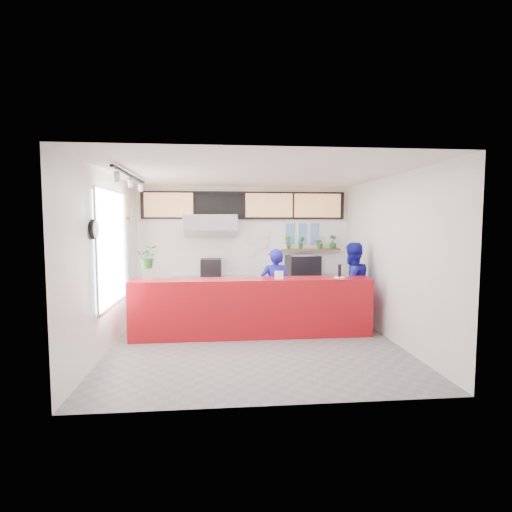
% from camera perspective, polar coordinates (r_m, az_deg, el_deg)
% --- Properties ---
extents(floor, '(5.00, 5.00, 0.00)m').
position_cam_1_polar(floor, '(7.34, -0.26, -12.23)').
color(floor, slate).
rests_on(floor, ground).
extents(ceiling, '(5.00, 5.00, 0.00)m').
position_cam_1_polar(ceiling, '(7.06, -0.26, 11.72)').
color(ceiling, silver).
extents(wall_back, '(5.00, 0.00, 5.00)m').
position_cam_1_polar(wall_back, '(9.53, -1.64, 0.90)').
color(wall_back, white).
rests_on(wall_back, ground).
extents(wall_left, '(0.00, 5.00, 5.00)m').
position_cam_1_polar(wall_left, '(7.26, -20.33, -0.63)').
color(wall_left, white).
rests_on(wall_left, ground).
extents(wall_right, '(0.00, 5.00, 5.00)m').
position_cam_1_polar(wall_right, '(7.69, 18.64, -0.29)').
color(wall_right, white).
rests_on(wall_right, ground).
extents(service_counter, '(4.50, 0.60, 1.10)m').
position_cam_1_polar(service_counter, '(7.58, -0.54, -7.37)').
color(service_counter, '#AB0C14').
rests_on(service_counter, ground).
extents(cream_band, '(5.00, 0.02, 0.80)m').
position_cam_1_polar(cream_band, '(9.51, -1.66, 7.53)').
color(cream_band, beige).
rests_on(cream_band, wall_back).
extents(prep_bench, '(1.80, 0.60, 0.90)m').
position_cam_1_polar(prep_bench, '(9.34, -6.43, -5.70)').
color(prep_bench, '#B2B5BA').
rests_on(prep_bench, ground).
extents(panini_oven, '(0.47, 0.47, 0.42)m').
position_cam_1_polar(panini_oven, '(9.24, -6.42, -1.69)').
color(panini_oven, black).
rests_on(panini_oven, prep_bench).
extents(extraction_hood, '(1.20, 0.70, 0.35)m').
position_cam_1_polar(extraction_hood, '(9.14, -6.53, 4.78)').
color(extraction_hood, '#B2B5BA').
rests_on(extraction_hood, ceiling).
extents(hood_lip, '(1.20, 0.69, 0.31)m').
position_cam_1_polar(hood_lip, '(9.14, -6.52, 3.53)').
color(hood_lip, '#B2B5BA').
rests_on(hood_lip, ceiling).
extents(right_bench, '(1.80, 0.60, 0.90)m').
position_cam_1_polar(right_bench, '(9.58, 7.52, -5.44)').
color(right_bench, '#B2B5BA').
rests_on(right_bench, ground).
extents(espresso_machine, '(0.80, 0.62, 0.47)m').
position_cam_1_polar(espresso_machine, '(9.45, 6.69, -1.37)').
color(espresso_machine, black).
rests_on(espresso_machine, right_bench).
extents(espresso_tray, '(0.63, 0.45, 0.06)m').
position_cam_1_polar(espresso_tray, '(9.43, 6.71, 0.09)').
color(espresso_tray, '#B7B9BF').
rests_on(espresso_tray, espresso_machine).
extents(herb_shelf, '(1.40, 0.18, 0.04)m').
position_cam_1_polar(herb_shelf, '(9.67, 7.90, 0.92)').
color(herb_shelf, brown).
rests_on(herb_shelf, wall_back).
extents(menu_board_far_left, '(1.10, 0.10, 0.55)m').
position_cam_1_polar(menu_board_far_left, '(9.44, -12.35, 7.13)').
color(menu_board_far_left, tan).
rests_on(menu_board_far_left, wall_back).
extents(menu_board_mid_left, '(1.10, 0.10, 0.55)m').
position_cam_1_polar(menu_board_mid_left, '(9.37, -5.24, 7.24)').
color(menu_board_mid_left, black).
rests_on(menu_board_mid_left, wall_back).
extents(menu_board_mid_right, '(1.10, 0.10, 0.55)m').
position_cam_1_polar(menu_board_mid_right, '(9.45, 1.87, 7.24)').
color(menu_board_mid_right, tan).
rests_on(menu_board_mid_right, wall_back).
extents(menu_board_far_right, '(1.10, 0.10, 0.55)m').
position_cam_1_polar(menu_board_far_right, '(9.67, 8.75, 7.13)').
color(menu_board_far_right, tan).
rests_on(menu_board_far_right, wall_back).
extents(soffit, '(4.80, 0.04, 0.65)m').
position_cam_1_polar(soffit, '(9.47, -1.64, 7.23)').
color(soffit, black).
rests_on(soffit, wall_back).
extents(window_pane, '(0.04, 2.20, 1.90)m').
position_cam_1_polar(window_pane, '(7.52, -19.57, 1.10)').
color(window_pane, silver).
rests_on(window_pane, wall_left).
extents(window_frame, '(0.03, 2.30, 2.00)m').
position_cam_1_polar(window_frame, '(7.52, -19.42, 1.11)').
color(window_frame, '#B2B5BA').
rests_on(window_frame, wall_left).
extents(wall_clock_rim, '(0.05, 0.30, 0.30)m').
position_cam_1_polar(wall_clock_rim, '(6.35, -22.19, 3.55)').
color(wall_clock_rim, black).
rests_on(wall_clock_rim, wall_left).
extents(wall_clock_face, '(0.02, 0.26, 0.26)m').
position_cam_1_polar(wall_clock_face, '(6.34, -21.93, 3.56)').
color(wall_clock_face, white).
rests_on(wall_clock_face, wall_left).
extents(track_rail, '(0.05, 2.40, 0.04)m').
position_cam_1_polar(track_rail, '(7.18, -17.53, 10.91)').
color(track_rail, black).
rests_on(track_rail, ceiling).
extents(dec_plate_a, '(0.24, 0.03, 0.24)m').
position_cam_1_polar(dec_plate_a, '(9.50, -0.73, 2.40)').
color(dec_plate_a, silver).
rests_on(dec_plate_a, wall_back).
extents(dec_plate_b, '(0.24, 0.03, 0.24)m').
position_cam_1_polar(dec_plate_b, '(9.53, 1.07, 1.81)').
color(dec_plate_b, silver).
rests_on(dec_plate_b, wall_back).
extents(dec_plate_c, '(0.24, 0.03, 0.24)m').
position_cam_1_polar(dec_plate_c, '(9.51, -0.73, 0.60)').
color(dec_plate_c, silver).
rests_on(dec_plate_c, wall_back).
extents(dec_plate_d, '(0.24, 0.03, 0.24)m').
position_cam_1_polar(dec_plate_d, '(9.53, 1.37, 3.31)').
color(dec_plate_d, silver).
rests_on(dec_plate_d, wall_back).
extents(photo_frame_a, '(0.20, 0.02, 0.25)m').
position_cam_1_polar(photo_frame_a, '(9.62, 4.92, 3.91)').
color(photo_frame_a, '#598CBF').
rests_on(photo_frame_a, wall_back).
extents(photo_frame_b, '(0.20, 0.02, 0.25)m').
position_cam_1_polar(photo_frame_b, '(9.68, 6.67, 3.90)').
color(photo_frame_b, '#598CBF').
rests_on(photo_frame_b, wall_back).
extents(photo_frame_c, '(0.20, 0.02, 0.25)m').
position_cam_1_polar(photo_frame_c, '(9.75, 8.40, 3.88)').
color(photo_frame_c, '#598CBF').
rests_on(photo_frame_c, wall_back).
extents(photo_frame_d, '(0.20, 0.02, 0.25)m').
position_cam_1_polar(photo_frame_d, '(9.63, 4.91, 2.42)').
color(photo_frame_d, '#598CBF').
rests_on(photo_frame_d, wall_back).
extents(photo_frame_e, '(0.20, 0.02, 0.25)m').
position_cam_1_polar(photo_frame_e, '(9.69, 6.66, 2.42)').
color(photo_frame_e, '#598CBF').
rests_on(photo_frame_e, wall_back).
extents(photo_frame_f, '(0.20, 0.02, 0.25)m').
position_cam_1_polar(photo_frame_f, '(9.76, 8.38, 2.42)').
color(photo_frame_f, '#598CBF').
rests_on(photo_frame_f, wall_back).
extents(staff_center, '(0.60, 0.40, 1.63)m').
position_cam_1_polar(staff_center, '(8.04, 2.74, -4.74)').
color(staff_center, '#151590').
rests_on(staff_center, ground).
extents(staff_right, '(1.01, 0.89, 1.74)m').
position_cam_1_polar(staff_right, '(8.44, 13.51, -4.03)').
color(staff_right, '#151590').
rests_on(staff_right, ground).
extents(herb_a, '(0.20, 0.16, 0.32)m').
position_cam_1_polar(herb_a, '(9.55, 4.65, 1.99)').
color(herb_a, '#296924').
rests_on(herb_a, herb_shelf).
extents(herb_b, '(0.16, 0.13, 0.28)m').
position_cam_1_polar(herb_b, '(9.61, 6.49, 1.87)').
color(herb_b, '#296924').
rests_on(herb_b, herb_shelf).
extents(herb_c, '(0.30, 0.28, 0.28)m').
position_cam_1_polar(herb_c, '(9.71, 9.16, 1.85)').
color(herb_c, '#296924').
rests_on(herb_c, herb_shelf).
extents(herb_d, '(0.19, 0.17, 0.32)m').
position_cam_1_polar(herb_d, '(9.80, 10.92, 1.99)').
color(herb_d, '#296924').
rests_on(herb_d, herb_shelf).
extents(glass_vase, '(0.23, 0.23, 0.23)m').
position_cam_1_polar(glass_vase, '(7.51, -15.15, -2.53)').
color(glass_vase, white).
rests_on(glass_vase, service_counter).
extents(basil_vase, '(0.43, 0.38, 0.42)m').
position_cam_1_polar(basil_vase, '(7.47, -15.21, -0.13)').
color(basil_vase, '#296924').
rests_on(basil_vase, glass_vase).
extents(napkin_holder, '(0.18, 0.13, 0.14)m').
position_cam_1_polar(napkin_holder, '(7.45, 3.29, -2.74)').
color(napkin_holder, white).
rests_on(napkin_holder, service_counter).
extents(white_plate, '(0.26, 0.26, 0.02)m').
position_cam_1_polar(white_plate, '(7.78, 11.84, -2.99)').
color(white_plate, white).
rests_on(white_plate, service_counter).
extents(pepper_mill, '(0.08, 0.08, 0.24)m').
position_cam_1_polar(pepper_mill, '(7.76, 11.85, -2.06)').
color(pepper_mill, black).
rests_on(pepper_mill, white_plate).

